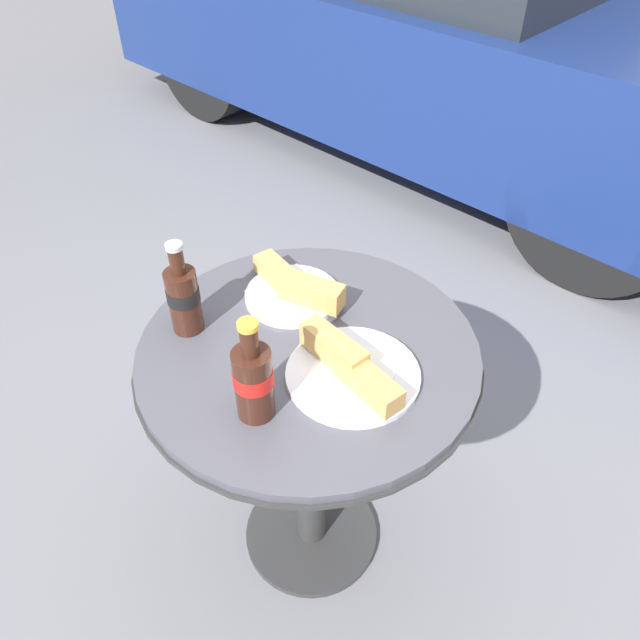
{
  "coord_description": "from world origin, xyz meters",
  "views": [
    {
      "loc": [
        0.63,
        -0.63,
        1.59
      ],
      "look_at": [
        0.0,
        0.03,
        0.77
      ],
      "focal_mm": 35.0,
      "sensor_mm": 36.0,
      "label": 1
    }
  ],
  "objects_px": {
    "cola_bottle_left": "(253,379)",
    "lunch_plate_near": "(295,289)",
    "parked_car": "(451,15)",
    "bistro_table": "(309,402)",
    "cola_bottle_right": "(183,297)",
    "lunch_plate_far": "(351,370)"
  },
  "relations": [
    {
      "from": "bistro_table",
      "to": "parked_car",
      "type": "xyz_separation_m",
      "value": [
        -1.23,
        2.32,
        0.08
      ]
    },
    {
      "from": "parked_car",
      "to": "bistro_table",
      "type": "bearing_deg",
      "value": -62.05
    },
    {
      "from": "parked_car",
      "to": "cola_bottle_right",
      "type": "bearing_deg",
      "value": -67.55
    },
    {
      "from": "cola_bottle_left",
      "to": "parked_car",
      "type": "height_order",
      "value": "parked_car"
    },
    {
      "from": "bistro_table",
      "to": "cola_bottle_right",
      "type": "distance_m",
      "value": 0.36
    },
    {
      "from": "parked_car",
      "to": "lunch_plate_near",
      "type": "bearing_deg",
      "value": -63.69
    },
    {
      "from": "bistro_table",
      "to": "parked_car",
      "type": "height_order",
      "value": "parked_car"
    },
    {
      "from": "lunch_plate_near",
      "to": "lunch_plate_far",
      "type": "height_order",
      "value": "lunch_plate_far"
    },
    {
      "from": "bistro_table",
      "to": "lunch_plate_far",
      "type": "xyz_separation_m",
      "value": [
        0.12,
        -0.0,
        0.19
      ]
    },
    {
      "from": "bistro_table",
      "to": "cola_bottle_left",
      "type": "relative_size",
      "value": 3.37
    },
    {
      "from": "cola_bottle_left",
      "to": "parked_car",
      "type": "relative_size",
      "value": 0.06
    },
    {
      "from": "cola_bottle_left",
      "to": "lunch_plate_near",
      "type": "height_order",
      "value": "cola_bottle_left"
    },
    {
      "from": "cola_bottle_right",
      "to": "lunch_plate_far",
      "type": "distance_m",
      "value": 0.36
    },
    {
      "from": "cola_bottle_left",
      "to": "parked_car",
      "type": "bearing_deg",
      "value": 117.06
    },
    {
      "from": "lunch_plate_near",
      "to": "parked_car",
      "type": "bearing_deg",
      "value": 116.31
    },
    {
      "from": "bistro_table",
      "to": "cola_bottle_right",
      "type": "height_order",
      "value": "cola_bottle_right"
    },
    {
      "from": "lunch_plate_near",
      "to": "lunch_plate_far",
      "type": "relative_size",
      "value": 0.95
    },
    {
      "from": "bistro_table",
      "to": "lunch_plate_near",
      "type": "bearing_deg",
      "value": 144.64
    },
    {
      "from": "cola_bottle_left",
      "to": "lunch_plate_far",
      "type": "relative_size",
      "value": 0.83
    },
    {
      "from": "cola_bottle_left",
      "to": "lunch_plate_far",
      "type": "distance_m",
      "value": 0.2
    },
    {
      "from": "bistro_table",
      "to": "cola_bottle_right",
      "type": "xyz_separation_m",
      "value": [
        -0.22,
        -0.13,
        0.25
      ]
    },
    {
      "from": "lunch_plate_far",
      "to": "parked_car",
      "type": "relative_size",
      "value": 0.07
    }
  ]
}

